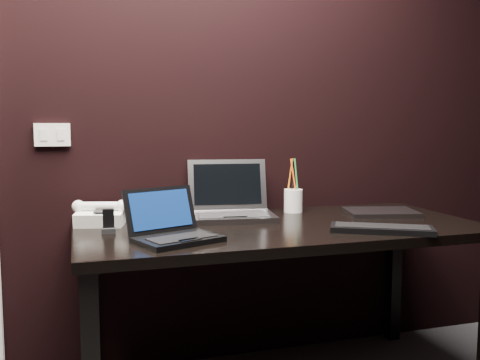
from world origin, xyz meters
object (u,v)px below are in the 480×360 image
object	(u,v)px
desk_phone	(101,215)
closed_laptop	(381,212)
desk	(280,242)
mobile_phone	(109,224)
pen_cup	(293,200)
netbook	(173,230)
silver_laptop	(231,207)
ext_keyboard	(382,229)

from	to	relation	value
desk_phone	closed_laptop	bearing A→B (deg)	-5.79
desk	desk_phone	bearing A→B (deg)	163.45
mobile_phone	pen_cup	size ratio (longest dim) A/B	0.35
netbook	mobile_phone	size ratio (longest dim) A/B	3.94
pen_cup	netbook	bearing A→B (deg)	-145.82
netbook	silver_laptop	bearing A→B (deg)	49.26
silver_laptop	desk_phone	distance (m)	0.57
desk	ext_keyboard	bearing A→B (deg)	-38.95
silver_laptop	desk	bearing A→B (deg)	-54.07
netbook	ext_keyboard	bearing A→B (deg)	-6.32
ext_keyboard	desk_phone	xyz separation A→B (m)	(-1.06, 0.48, 0.03)
closed_laptop	pen_cup	bearing A→B (deg)	152.33
netbook	pen_cup	size ratio (longest dim) A/B	1.39
mobile_phone	netbook	bearing A→B (deg)	-45.16
desk	silver_laptop	size ratio (longest dim) A/B	4.08
ext_keyboard	mobile_phone	world-z (taller)	mobile_phone
ext_keyboard	netbook	bearing A→B (deg)	173.68
desk	pen_cup	world-z (taller)	pen_cup
netbook	silver_laptop	size ratio (longest dim) A/B	0.87
desk_phone	netbook	bearing A→B (deg)	-58.63
mobile_phone	pen_cup	bearing A→B (deg)	14.85
desk	pen_cup	size ratio (longest dim) A/B	6.50
closed_laptop	pen_cup	distance (m)	0.42
silver_laptop	desk_phone	xyz separation A→B (m)	(-0.57, 0.00, -0.01)
desk_phone	mobile_phone	world-z (taller)	desk_phone
silver_laptop	mobile_phone	bearing A→B (deg)	-162.88
ext_keyboard	pen_cup	distance (m)	0.57
desk	pen_cup	distance (m)	0.36
netbook	closed_laptop	world-z (taller)	netbook
mobile_phone	closed_laptop	bearing A→B (deg)	1.97
silver_laptop	ext_keyboard	distance (m)	0.68
mobile_phone	pen_cup	distance (m)	0.92
ext_keyboard	closed_laptop	xyz separation A→B (m)	(0.22, 0.35, -0.00)
netbook	closed_laptop	size ratio (longest dim) A/B	0.99
desk	silver_laptop	distance (m)	0.29
netbook	ext_keyboard	size ratio (longest dim) A/B	0.88
desk_phone	silver_laptop	bearing A→B (deg)	-0.17
netbook	pen_cup	xyz separation A→B (m)	(0.67, 0.45, 0.02)
silver_laptop	closed_laptop	distance (m)	0.71
pen_cup	ext_keyboard	bearing A→B (deg)	-74.53
mobile_phone	ext_keyboard	bearing A→B (deg)	-16.63
ext_keyboard	desk_phone	bearing A→B (deg)	155.51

